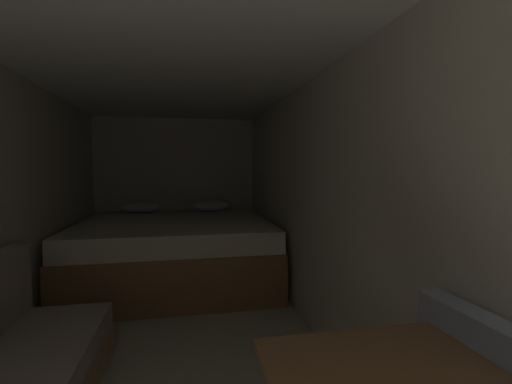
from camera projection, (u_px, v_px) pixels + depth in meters
The scene contains 5 objects.
ground_plane at pixel (171, 353), 2.56m from camera, with size 7.49×7.49×0.00m, color #B2A893.
wall_back at pixel (176, 189), 5.20m from camera, with size 2.39×0.05×2.08m, color beige.
wall_right at pixel (323, 208), 2.73m from camera, with size 0.05×5.49×2.08m, color beige.
ceiling_slab at pixel (166, 58), 2.43m from camera, with size 2.39×5.49×0.05m, color white.
bed at pixel (175, 251), 4.18m from camera, with size 2.17×2.06×0.90m.
Camera 1 is at (0.11, -0.37, 1.34)m, focal length 24.63 mm.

